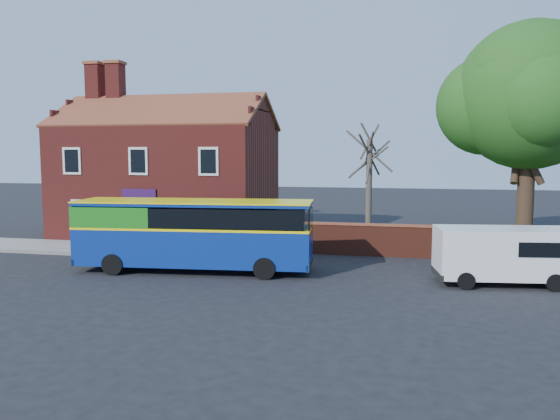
# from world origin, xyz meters

# --- Properties ---
(ground) EXTENTS (120.00, 120.00, 0.00)m
(ground) POSITION_xyz_m (0.00, 0.00, 0.00)
(ground) COLOR black
(ground) RESTS_ON ground
(pavement) EXTENTS (18.00, 3.50, 0.12)m
(pavement) POSITION_xyz_m (-7.00, 5.75, 0.06)
(pavement) COLOR gray
(pavement) RESTS_ON ground
(kerb) EXTENTS (18.00, 0.15, 0.14)m
(kerb) POSITION_xyz_m (-7.00, 4.00, 0.07)
(kerb) COLOR slate
(kerb) RESTS_ON ground
(grass_strip) EXTENTS (26.00, 12.00, 0.04)m
(grass_strip) POSITION_xyz_m (13.00, 13.00, 0.02)
(grass_strip) COLOR #426B28
(grass_strip) RESTS_ON ground
(shop_building) EXTENTS (12.30, 8.13, 10.50)m
(shop_building) POSITION_xyz_m (-7.02, 11.50, 3.41)
(shop_building) COLOR maroon
(shop_building) RESTS_ON ground
(boundary_wall) EXTENTS (22.00, 0.38, 1.60)m
(boundary_wall) POSITION_xyz_m (13.00, 7.00, 0.81)
(boundary_wall) COLOR maroon
(boundary_wall) RESTS_ON ground
(bus) EXTENTS (10.15, 3.41, 3.04)m
(bus) POSITION_xyz_m (-1.98, 1.88, 1.73)
(bus) COLOR navy
(bus) RESTS_ON ground
(van_near) EXTENTS (5.19, 2.62, 2.19)m
(van_near) POSITION_xyz_m (10.77, 2.16, 1.22)
(van_near) COLOR white
(van_near) RESTS_ON ground
(large_tree) EXTENTS (9.71, 7.69, 11.85)m
(large_tree) POSITION_xyz_m (13.48, 11.38, 7.76)
(large_tree) COLOR black
(large_tree) RESTS_ON ground
(bare_tree) EXTENTS (2.35, 2.80, 6.27)m
(bare_tree) POSITION_xyz_m (5.24, 9.71, 3.22)
(bare_tree) COLOR #4C4238
(bare_tree) RESTS_ON ground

